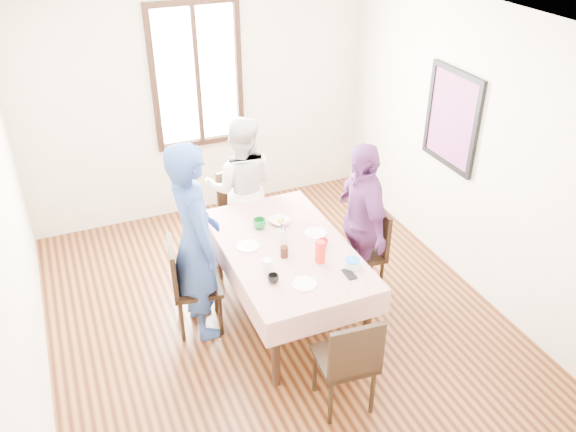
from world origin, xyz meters
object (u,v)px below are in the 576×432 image
object	(u,v)px
person_left	(195,242)
chair_left	(197,285)
chair_right	(359,253)
chair_far	(244,215)
dining_table	(286,282)
person_right	(360,222)
chair_near	(345,358)
person_far	(244,189)

from	to	relation	value
person_left	chair_left	bearing A→B (deg)	86.53
chair_left	chair_right	distance (m)	1.57
chair_right	person_left	xyz separation A→B (m)	(-1.55, 0.10, 0.46)
chair_far	chair_left	bearing A→B (deg)	44.32
dining_table	person_right	size ratio (longest dim) A/B	1.05
chair_right	chair_left	bearing A→B (deg)	92.44
chair_left	person_right	world-z (taller)	person_right
chair_far	chair_near	size ratio (longest dim) A/B	1.00
chair_right	person_right	world-z (taller)	person_right
chair_right	chair_far	distance (m)	1.35
person_left	person_far	distance (m)	1.24
dining_table	chair_near	distance (m)	1.15
person_far	person_right	size ratio (longest dim) A/B	0.97
chair_far	person_right	size ratio (longest dim) A/B	0.57
chair_near	person_left	xyz separation A→B (m)	(-0.76, 1.30, 0.46)
chair_far	person_left	distance (m)	1.33
chair_left	chair_far	bearing A→B (deg)	150.34
dining_table	person_far	xyz separation A→B (m)	(0.00, 1.13, 0.40)
dining_table	chair_left	size ratio (longest dim) A/B	1.83
dining_table	person_right	world-z (taller)	person_right
chair_far	person_left	world-z (taller)	person_left
dining_table	person_far	size ratio (longest dim) A/B	1.08
dining_table	chair_left	bearing A→B (deg)	168.71
chair_left	chair_near	world-z (taller)	same
chair_near	person_far	bearing A→B (deg)	95.02
chair_far	chair_near	bearing A→B (deg)	82.67
chair_near	person_left	distance (m)	1.58
chair_right	chair_far	xyz separation A→B (m)	(-0.78, 1.10, 0.00)
chair_right	chair_near	bearing A→B (deg)	153.08
chair_left	person_right	distance (m)	1.59
chair_near	person_right	distance (m)	1.46
chair_far	person_far	xyz separation A→B (m)	(0.00, -0.02, 0.32)
chair_left	person_far	size ratio (longest dim) A/B	0.59
chair_right	person_far	xyz separation A→B (m)	(-0.78, 1.07, 0.32)
chair_right	person_right	xyz separation A→B (m)	(-0.02, 0.00, 0.34)
dining_table	chair_left	xyz separation A→B (m)	(-0.78, 0.16, 0.08)
chair_right	chair_far	bearing A→B (deg)	41.84
dining_table	chair_left	world-z (taller)	chair_left
person_right	dining_table	bearing A→B (deg)	-79.63
chair_left	chair_right	bearing A→B (deg)	94.88
person_right	person_left	bearing A→B (deg)	-87.45
chair_far	person_far	size ratio (longest dim) A/B	0.59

